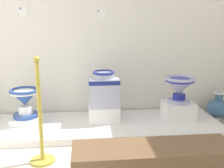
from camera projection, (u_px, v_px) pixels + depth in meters
The scene contains 12 objects.
wall_back at pixel (102, 11), 3.63m from camera, with size 3.87×0.06×2.92m, color white.
display_platform at pixel (106, 125), 3.46m from camera, with size 2.89×0.92×0.08m, color white.
plinth_block_central_ornate at pixel (26, 120), 3.43m from camera, with size 0.35×0.30×0.08m, color white.
antique_toilet_central_ornate at pixel (25, 99), 3.36m from camera, with size 0.35×0.35×0.36m.
plinth_block_pale_glazed at pixel (104, 113), 3.48m from camera, with size 0.39×0.29×0.20m, color white.
antique_toilet_pale_glazed at pixel (104, 89), 3.41m from camera, with size 0.38×0.30×0.45m.
plinth_block_squat_floral at pixel (178, 111), 3.52m from camera, with size 0.39×0.31×0.23m, color white.
antique_toilet_squat_floral at pixel (180, 86), 3.45m from camera, with size 0.38×0.38×0.33m.
info_placard_first at pixel (23, 12), 3.49m from camera, with size 0.11×0.01×0.14m.
info_placard_second at pixel (101, 14), 3.60m from camera, with size 0.12×0.01×0.12m.
decorative_vase_spare at pixel (218, 107), 3.77m from camera, with size 0.30×0.30×0.39m.
stanchion_post_near_left at pixel (41, 129), 2.58m from camera, with size 0.23×0.23×1.03m.
Camera 1 is at (1.58, -1.20, 1.34)m, focal length 43.85 mm.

